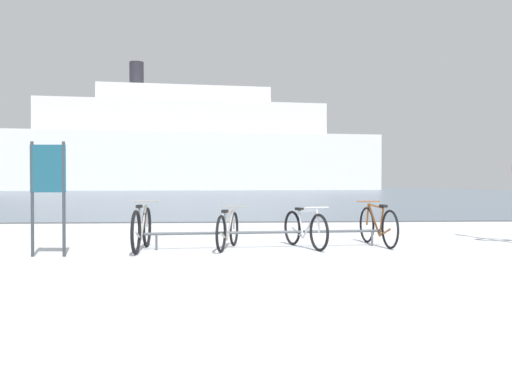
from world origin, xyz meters
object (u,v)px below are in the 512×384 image
bicycle_1 (228,230)px  bicycle_3 (378,226)px  ferry_ship (190,148)px  bicycle_0 (142,229)px  info_sign (48,179)px  bicycle_2 (305,229)px

bicycle_1 → bicycle_3: bicycle_3 is taller
ferry_ship → bicycle_0: bearing=-87.6°
bicycle_0 → bicycle_3: (4.25, 0.50, -0.01)m
ferry_ship → info_sign: bearing=-88.7°
bicycle_0 → info_sign: bearing=-153.0°
bicycle_0 → bicycle_1: (1.48, 0.15, -0.04)m
bicycle_2 → ferry_ship: (-6.02, 76.42, 6.05)m
bicycle_1 → ferry_ship: (-4.65, 76.46, 6.06)m
bicycle_2 → bicycle_3: size_ratio=0.92×
info_sign → ferry_ship: (-1.81, 77.30, 5.18)m
bicycle_3 → bicycle_2: bearing=-167.6°
bicycle_0 → ferry_ship: (-3.17, 76.61, 6.01)m
bicycle_2 → ferry_ship: bearing=94.5°
bicycle_1 → ferry_ship: bearing=93.5°
bicycle_1 → ferry_ship: ferry_ship is taller
bicycle_0 → ferry_ship: size_ratio=0.03×
info_sign → bicycle_0: bearing=27.0°
bicycle_1 → ferry_ship: size_ratio=0.03×
bicycle_2 → info_sign: 4.39m
bicycle_3 → info_sign: size_ratio=0.96×
bicycle_2 → bicycle_1: bearing=-178.3°
bicycle_2 → bicycle_3: bicycle_3 is taller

